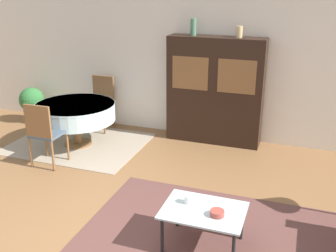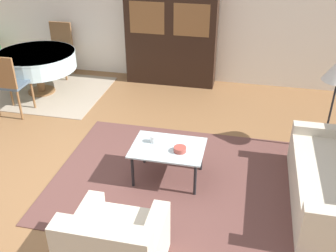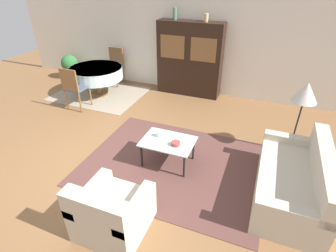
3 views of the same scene
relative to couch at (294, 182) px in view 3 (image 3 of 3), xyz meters
name	(u,v)px [view 3 (image 3 of 3)]	position (x,y,z in m)	size (l,w,h in m)	color
ground_plane	(109,162)	(-2.95, -0.29, -0.30)	(14.00, 14.00, 0.00)	brown
wall_back	(180,39)	(-2.95, 3.34, 1.05)	(10.00, 0.06, 2.70)	silver
area_rug	(174,164)	(-1.87, 0.08, -0.30)	(3.04, 2.37, 0.01)	brown
dining_rug	(100,94)	(-4.81, 2.15, -0.30)	(2.29, 1.78, 0.01)	gray
couch	(294,182)	(0.00, 0.00, 0.00)	(0.89, 1.78, 0.85)	beige
armchair	(112,213)	(-2.13, -1.46, 0.01)	(0.82, 0.82, 0.82)	beige
coffee_table	(168,143)	(-1.98, 0.08, 0.11)	(0.87, 0.63, 0.45)	black
display_cabinet	(189,59)	(-2.59, 3.09, 0.63)	(1.66, 0.40, 1.86)	black
dining_table	(96,73)	(-4.79, 2.11, 0.30)	(1.36, 1.36, 0.75)	brown
dining_chair_near	(74,86)	(-4.79, 1.20, 0.29)	(0.44, 0.44, 1.02)	brown
dining_chair_far	(115,64)	(-4.79, 3.01, 0.29)	(0.44, 0.44, 1.02)	brown
floor_lamp	(305,95)	(-0.01, 1.22, 0.85)	(0.41, 0.41, 1.37)	black
cup	(159,134)	(-2.18, 0.16, 0.20)	(0.09, 0.09, 0.09)	white
bowl	(176,143)	(-1.83, 0.02, 0.18)	(0.15, 0.15, 0.06)	#9E4238
vase_tall	(175,14)	(-3.00, 3.10, 1.70)	(0.10, 0.10, 0.28)	#4C7A60
vase_short	(206,18)	(-2.22, 3.10, 1.65)	(0.10, 0.10, 0.18)	tan
potted_plant	(70,65)	(-6.30, 2.86, 0.10)	(0.50, 0.50, 0.72)	beige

